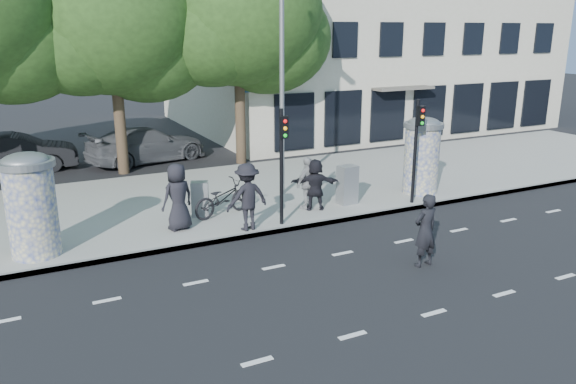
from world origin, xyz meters
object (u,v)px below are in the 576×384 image
bicycle (223,198)px  cabinet_left (200,199)px  ad_column_right (422,154)px  ped_d (247,197)px  ad_column_left (31,202)px  cabinet_right (347,185)px  ped_e (308,183)px  ped_a (178,197)px  traffic_pole_far (417,141)px  car_mid (16,153)px  street_lamp (283,57)px  ped_f (315,184)px  man_road (425,230)px  traffic_pole_near (282,155)px  car_right (147,145)px

bicycle → cabinet_left: bicycle is taller
ad_column_right → ped_d: (-6.87, -0.85, -0.42)m
ad_column_left → cabinet_right: 9.43m
ped_d → ped_e: ped_d is taller
ped_a → traffic_pole_far: bearing=155.9°
ad_column_right → ped_d: bearing=-173.0°
ad_column_right → bicycle: (-7.07, 0.68, -0.84)m
ad_column_left → cabinet_right: (9.40, 0.20, -0.75)m
ped_d → car_mid: 12.53m
ped_d → ped_a: bearing=-33.3°
cabinet_left → ad_column_left: bearing=-145.1°
street_lamp → ped_e: 4.21m
ad_column_left → ped_a: ad_column_left is taller
ad_column_left → ped_f: bearing=0.8°
ped_a → ad_column_right: bearing=162.7°
ped_e → ad_column_left: bearing=-19.8°
traffic_pole_far → man_road: traffic_pole_far is taller
traffic_pole_near → car_mid: 13.18m
bicycle → cabinet_right: 4.13m
street_lamp → ped_f: bearing=-85.7°
ped_a → ped_e: 4.22m
ped_a → bicycle: (1.55, 0.64, -0.42)m
cabinet_right → traffic_pole_near: bearing=-168.1°
traffic_pole_far → cabinet_right: traffic_pole_far is taller
ad_column_right → man_road: size_ratio=1.43×
ped_a → car_mid: ped_a is taller
ped_f → bicycle: bearing=6.4°
ped_d → bicycle: ped_d is taller
ad_column_left → street_lamp: street_lamp is taller
traffic_pole_far → ped_a: bearing=172.9°
ped_f → car_right: 10.19m
ad_column_left → car_mid: bearing=90.9°
cabinet_left → car_mid: car_mid is taller
cabinet_right → car_right: (-4.36, 9.61, -0.02)m
traffic_pole_far → ad_column_right: bearing=42.2°
ped_f → cabinet_right: ped_f is taller
ped_e → bicycle: (-2.66, 0.56, -0.30)m
ad_column_right → cabinet_right: ad_column_right is taller
street_lamp → man_road: bearing=-85.0°
traffic_pole_far → cabinet_right: (-2.00, 0.91, -1.44)m
traffic_pole_near → ped_f: 2.16m
bicycle → cabinet_left: bearing=52.0°
man_road → car_mid: bearing=-65.2°
ped_d → cabinet_left: size_ratio=1.79×
traffic_pole_far → bicycle: (-6.07, 1.58, -1.54)m
traffic_pole_far → street_lamp: 5.12m
ad_column_left → car_right: 11.06m
ad_column_left → ped_a: size_ratio=1.37×
car_right → traffic_pole_near: bearing=174.5°
car_right → cabinet_right: bearing=-169.5°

